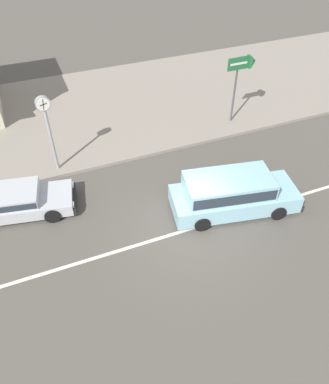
{
  "coord_description": "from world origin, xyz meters",
  "views": [
    {
      "loc": [
        -4.52,
        -8.39,
        10.26
      ],
      "look_at": [
        -0.55,
        1.44,
        0.8
      ],
      "focal_mm": 35.0,
      "sensor_mm": 36.0,
      "label": 1
    }
  ],
  "objects": [
    {
      "name": "sedan_silver_2",
      "position": [
        -5.75,
        3.31,
        0.53
      ],
      "size": [
        4.36,
        2.39,
        1.06
      ],
      "color": "#B7BABF",
      "rests_on": "ground"
    },
    {
      "name": "street_clock",
      "position": [
        -4.0,
        5.33,
        2.65
      ],
      "size": [
        0.59,
        0.22,
        3.42
      ],
      "color": "#9E9EA3",
      "rests_on": "kerb_strip"
    },
    {
      "name": "lane_centre_stripe",
      "position": [
        0.0,
        0.0,
        0.0
      ],
      "size": [
        50.4,
        0.14,
        0.01
      ],
      "primitive_type": "cube",
      "color": "silver",
      "rests_on": "ground"
    },
    {
      "name": "ground_plane",
      "position": [
        0.0,
        0.0,
        0.0
      ],
      "size": [
        160.0,
        160.0,
        0.0
      ],
      "primitive_type": "plane",
      "color": "#544F47"
    },
    {
      "name": "minivan_pale_blue_1",
      "position": [
        1.77,
        0.41,
        0.85
      ],
      "size": [
        5.15,
        2.67,
        1.56
      ],
      "color": "#93C6D6",
      "rests_on": "ground"
    },
    {
      "name": "arrow_signboard",
      "position": [
        5.51,
        5.99,
        2.98
      ],
      "size": [
        1.48,
        0.66,
        3.36
      ],
      "color": "#4C4C51",
      "rests_on": "kerb_strip"
    },
    {
      "name": "kerb_strip",
      "position": [
        0.0,
        9.8,
        0.07
      ],
      "size": [
        68.0,
        10.0,
        0.15
      ],
      "primitive_type": "cube",
      "color": "gray",
      "rests_on": "ground"
    }
  ]
}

